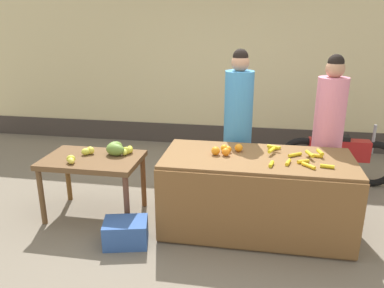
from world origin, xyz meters
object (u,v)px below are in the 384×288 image
object	(u,v)px
vendor_woman_pink_shirt	(328,134)
produce_sack	(176,173)
parked_motorcycle	(338,157)
produce_crate	(126,232)
vendor_woman_blue_shirt	(238,127)

from	to	relation	value
vendor_woman_pink_shirt	produce_sack	size ratio (longest dim) A/B	3.54
parked_motorcycle	produce_crate	size ratio (longest dim) A/B	3.64
vendor_woman_blue_shirt	produce_sack	size ratio (longest dim) A/B	3.62
vendor_woman_blue_shirt	produce_sack	xyz separation A→B (m)	(-0.80, 0.10, -0.69)
vendor_woman_blue_shirt	parked_motorcycle	size ratio (longest dim) A/B	1.18
parked_motorcycle	produce_crate	distance (m)	3.08
produce_crate	produce_sack	distance (m)	1.37
produce_crate	produce_sack	size ratio (longest dim) A/B	0.85
vendor_woman_blue_shirt	produce_crate	bearing A→B (deg)	-129.91
parked_motorcycle	produce_sack	xyz separation A→B (m)	(-2.14, -0.60, -0.14)
vendor_woman_blue_shirt	vendor_woman_pink_shirt	xyz separation A→B (m)	(1.04, -0.04, -0.02)
produce_crate	produce_sack	bearing A→B (deg)	79.88
vendor_woman_blue_shirt	parked_motorcycle	distance (m)	1.61
vendor_woman_pink_shirt	produce_crate	distance (m)	2.53
vendor_woman_blue_shirt	parked_motorcycle	bearing A→B (deg)	27.72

